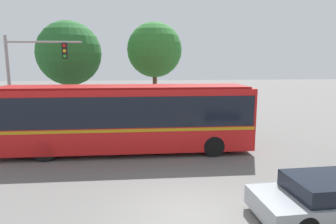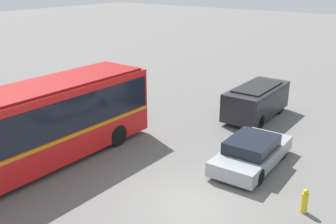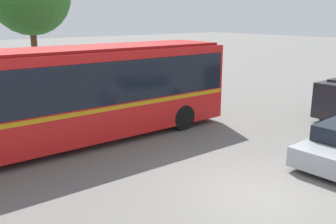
# 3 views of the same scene
# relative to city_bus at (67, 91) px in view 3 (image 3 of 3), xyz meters

# --- Properties ---
(ground_plane) EXTENTS (140.00, 140.00, 0.00)m
(ground_plane) POSITION_rel_city_bus_xyz_m (2.07, -6.54, -1.89)
(ground_plane) COLOR slate
(city_bus) EXTENTS (12.40, 2.73, 3.31)m
(city_bus) POSITION_rel_city_bus_xyz_m (0.00, 0.00, 0.00)
(city_bus) COLOR red
(city_bus) RESTS_ON ground
(flowering_hedge) EXTENTS (7.17, 1.02, 1.34)m
(flowering_hedge) POSITION_rel_city_bus_xyz_m (1.16, 4.66, -1.23)
(flowering_hedge) COLOR #286028
(flowering_hedge) RESTS_ON ground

